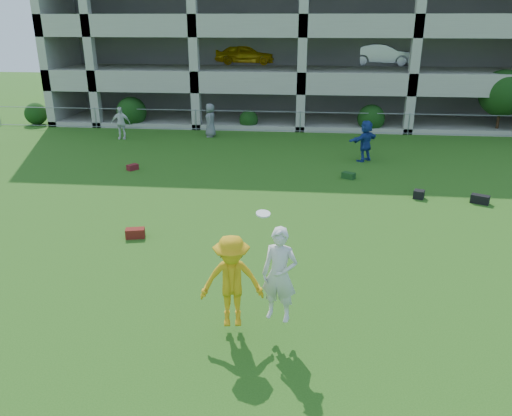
# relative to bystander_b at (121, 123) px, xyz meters

# --- Properties ---
(ground) EXTENTS (100.00, 100.00, 0.00)m
(ground) POSITION_rel_bystander_b_xyz_m (9.50, -16.39, -0.86)
(ground) COLOR #235114
(ground) RESTS_ON ground
(bystander_b) EXTENTS (1.05, 0.54, 1.71)m
(bystander_b) POSITION_rel_bystander_b_xyz_m (0.00, 0.00, 0.00)
(bystander_b) COLOR white
(bystander_b) RESTS_ON ground
(bystander_c) EXTENTS (0.72, 0.97, 1.80)m
(bystander_c) POSITION_rel_bystander_b_xyz_m (4.66, 1.01, 0.04)
(bystander_c) COLOR slate
(bystander_c) RESTS_ON ground
(bystander_d) EXTENTS (1.61, 1.59, 1.85)m
(bystander_d) POSITION_rel_bystander_b_xyz_m (12.53, -3.20, 0.07)
(bystander_d) COLOR navy
(bystander_d) RESTS_ON ground
(bag_red_a) EXTENTS (0.61, 0.42, 0.28)m
(bag_red_a) POSITION_rel_bystander_b_xyz_m (4.97, -12.53, -0.72)
(bag_red_a) COLOR #59140F
(bag_red_a) RESTS_ON ground
(crate_d) EXTENTS (0.45, 0.45, 0.30)m
(crate_d) POSITION_rel_bystander_b_xyz_m (13.98, -8.14, -0.71)
(crate_d) COLOR black
(crate_d) RESTS_ON ground
(bag_black_e) EXTENTS (0.67, 0.55, 0.30)m
(bag_black_e) POSITION_rel_bystander_b_xyz_m (16.00, -8.45, -0.71)
(bag_black_e) COLOR black
(bag_black_e) RESTS_ON ground
(bag_red_f) EXTENTS (0.50, 0.53, 0.24)m
(bag_red_f) POSITION_rel_bystander_b_xyz_m (2.54, -5.70, -0.74)
(bag_red_f) COLOR #5D1810
(bag_red_f) RESTS_ON ground
(bag_green_g) EXTENTS (0.58, 0.52, 0.25)m
(bag_green_g) POSITION_rel_bystander_b_xyz_m (11.63, -5.99, -0.73)
(bag_green_g) COLOR #153714
(bag_green_g) RESTS_ON ground
(frisbee_contest) EXTENTS (2.02, 0.90, 2.52)m
(frisbee_contest) POSITION_rel_bystander_b_xyz_m (8.77, -16.96, 0.39)
(frisbee_contest) COLOR gold
(frisbee_contest) RESTS_ON ground
(parking_garage) EXTENTS (30.00, 14.00, 12.00)m
(parking_garage) POSITION_rel_bystander_b_xyz_m (9.50, 11.31, 5.16)
(parking_garage) COLOR #9E998C
(parking_garage) RESTS_ON ground
(fence) EXTENTS (36.06, 0.06, 1.20)m
(fence) POSITION_rel_bystander_b_xyz_m (9.50, 2.61, -0.24)
(fence) COLOR gray
(fence) RESTS_ON ground
(shrub_row) EXTENTS (34.38, 2.52, 3.50)m
(shrub_row) POSITION_rel_bystander_b_xyz_m (14.09, 3.31, 0.65)
(shrub_row) COLOR #163D11
(shrub_row) RESTS_ON ground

